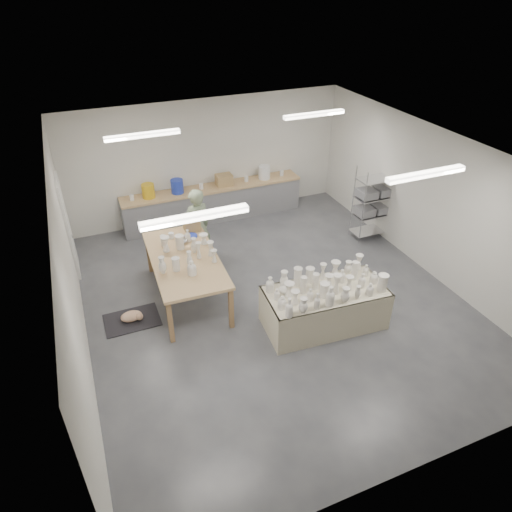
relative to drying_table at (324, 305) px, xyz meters
name	(u,v)px	position (x,y,z in m)	size (l,w,h in m)	color
room	(267,205)	(-0.66, 1.10, 1.62)	(8.00, 8.02, 3.00)	#424449
back_counter	(213,202)	(-0.56, 4.69, 0.05)	(4.60, 0.60, 1.24)	tan
wire_shelf	(373,202)	(2.65, 2.41, 0.49)	(0.88, 0.48, 1.80)	silver
drying_table	(324,305)	(0.00, 0.00, 0.00)	(2.23, 1.18, 1.13)	olive
work_table	(185,255)	(-2.03, 1.84, 0.49)	(1.33, 2.51, 1.27)	tan
rug	(132,320)	(-3.24, 1.44, -0.42)	(1.00, 0.70, 0.02)	black
cat	(132,316)	(-3.22, 1.43, -0.33)	(0.43, 0.34, 0.17)	white
potter	(197,228)	(-1.51, 2.84, 0.45)	(0.65, 0.42, 1.77)	gray
red_stool	(195,247)	(-1.51, 3.11, -0.17)	(0.42, 0.42, 0.30)	red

